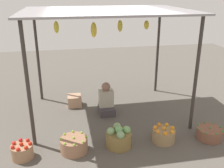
# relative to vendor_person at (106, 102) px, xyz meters

# --- Properties ---
(ground_plane) EXTENTS (14.00, 14.00, 0.00)m
(ground_plane) POSITION_rel_vendor_person_xyz_m (0.04, 0.06, -0.30)
(ground_plane) COLOR #59534B
(market_stall_structure) EXTENTS (3.54, 2.51, 2.41)m
(market_stall_structure) POSITION_rel_vendor_person_xyz_m (0.03, 0.06, 1.95)
(market_stall_structure) COLOR #38332D
(market_stall_structure) RESTS_ON ground
(vendor_person) EXTENTS (0.36, 0.44, 0.78)m
(vendor_person) POSITION_rel_vendor_person_xyz_m (0.00, 0.00, 0.00)
(vendor_person) COLOR #423D43
(vendor_person) RESTS_ON ground
(basket_red_tomatoes) EXTENTS (0.38, 0.38, 0.32)m
(basket_red_tomatoes) POSITION_rel_vendor_person_xyz_m (-1.76, -1.44, -0.16)
(basket_red_tomatoes) COLOR #A17656
(basket_red_tomatoes) RESTS_ON ground
(basket_limes) EXTENTS (0.51, 0.51, 0.31)m
(basket_limes) POSITION_rel_vendor_person_xyz_m (-0.84, -1.42, -0.16)
(basket_limes) COLOR #986C50
(basket_limes) RESTS_ON ground
(basket_cabbages) EXTENTS (0.49, 0.49, 0.42)m
(basket_cabbages) POSITION_rel_vendor_person_xyz_m (0.00, -1.40, -0.12)
(basket_cabbages) COLOR olive
(basket_cabbages) RESTS_ON ground
(basket_oranges) EXTENTS (0.45, 0.45, 0.33)m
(basket_oranges) POSITION_rel_vendor_person_xyz_m (0.90, -1.41, -0.16)
(basket_oranges) COLOR #977A51
(basket_oranges) RESTS_ON ground
(basket_green_chilies) EXTENTS (0.50, 0.50, 0.26)m
(basket_green_chilies) POSITION_rel_vendor_person_xyz_m (1.84, -1.49, -0.18)
(basket_green_chilies) COLOR brown
(basket_green_chilies) RESTS_ON ground
(wooden_crate_near_vendor) EXTENTS (0.34, 0.36, 0.27)m
(wooden_crate_near_vendor) POSITION_rel_vendor_person_xyz_m (-0.73, 0.57, -0.16)
(wooden_crate_near_vendor) COLOR tan
(wooden_crate_near_vendor) RESTS_ON ground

